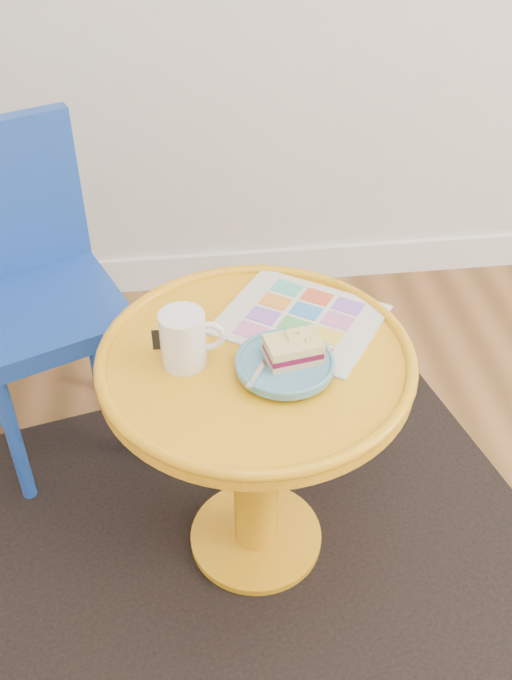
{
  "coord_description": "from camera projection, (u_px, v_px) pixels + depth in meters",
  "views": [
    {
      "loc": [
        -0.62,
        -0.14,
        1.48
      ],
      "look_at": [
        -0.49,
        0.93,
        0.61
      ],
      "focal_mm": 40.0,
      "sensor_mm": 36.0,
      "label": 1
    }
  ],
  "objects": [
    {
      "name": "fork",
      "position": [
        266.0,
        361.0,
        1.37
      ],
      "size": [
        0.08,
        0.13,
        0.0
      ],
      "rotation": [
        0.0,
        0.0,
        -0.52
      ],
      "color": "silver",
      "rests_on": "plate"
    },
    {
      "name": "plate",
      "position": [
        285.0,
        364.0,
        1.37
      ],
      "size": [
        0.18,
        0.18,
        0.02
      ],
      "color": "teal",
      "rests_on": "newspaper"
    },
    {
      "name": "side_table",
      "position": [
        256.0,
        417.0,
        1.52
      ],
      "size": [
        0.6,
        0.6,
        0.57
      ],
      "color": "orange",
      "rests_on": "ground"
    },
    {
      "name": "room_walls",
      "position": [
        34.0,
        524.0,
        1.74
      ],
      "size": [
        4.0,
        4.0,
        4.0
      ],
      "color": "silver",
      "rests_on": "ground"
    },
    {
      "name": "chair",
      "position": [
        28.0,
        279.0,
        1.78
      ],
      "size": [
        0.48,
        0.48,
        0.83
      ],
      "rotation": [
        0.0,
        0.0,
        0.4
      ],
      "color": "#1A43AD",
      "rests_on": "ground"
    },
    {
      "name": "newspaper",
      "position": [
        300.0,
        319.0,
        1.5
      ],
      "size": [
        0.39,
        0.37,
        0.01
      ],
      "primitive_type": "cube",
      "rotation": [
        0.0,
        0.0,
        -0.61
      ],
      "color": "silver",
      "rests_on": "side_table"
    },
    {
      "name": "cake_slice",
      "position": [
        293.0,
        349.0,
        1.36
      ],
      "size": [
        0.11,
        0.08,
        0.04
      ],
      "rotation": [
        0.0,
        0.0,
        0.18
      ],
      "color": "#D3BC8C",
      "rests_on": "plate"
    },
    {
      "name": "rug",
      "position": [
        256.0,
        539.0,
        1.77
      ],
      "size": [
        1.51,
        1.37,
        0.01
      ],
      "primitive_type": "cube",
      "rotation": [
        0.0,
        0.0,
        0.23
      ],
      "color": "black",
      "rests_on": "ground"
    },
    {
      "name": "mug",
      "position": [
        184.0,
        338.0,
        1.37
      ],
      "size": [
        0.12,
        0.08,
        0.11
      ],
      "rotation": [
        0.0,
        0.0,
        -0.08
      ],
      "color": "white",
      "rests_on": "side_table"
    }
  ]
}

